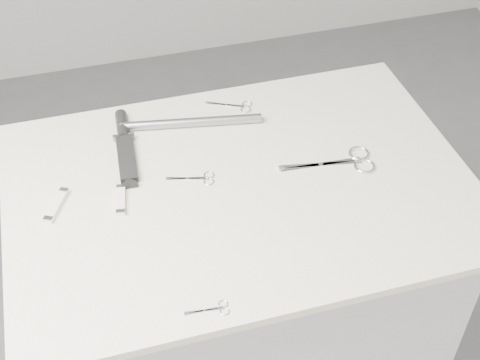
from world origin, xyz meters
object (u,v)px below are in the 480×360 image
object	(u,v)px
embroidery_scissors_b	(237,106)
tiny_scissors	(213,309)
plinth	(240,313)
metal_rail	(191,122)
sheathed_knife	(125,143)
large_shears	(347,161)
pocket_knife_a	(57,205)
pocket_knife_b	(121,200)
embroidery_scissors_a	(199,178)

from	to	relation	value
embroidery_scissors_b	tiny_scissors	xyz separation A→B (m)	(-0.21, -0.57, -0.00)
embroidery_scissors_b	tiny_scissors	distance (m)	0.61
plinth	metal_rail	size ratio (longest dim) A/B	2.69
sheathed_knife	metal_rail	size ratio (longest dim) A/B	0.74
plinth	large_shears	world-z (taller)	large_shears
pocket_knife_a	large_shears	bearing A→B (deg)	-66.49
plinth	pocket_knife_a	bearing A→B (deg)	174.66
embroidery_scissors_b	sheathed_knife	world-z (taller)	sheathed_knife
embroidery_scissors_b	pocket_knife_b	bearing A→B (deg)	-116.61
pocket_knife_a	metal_rail	distance (m)	0.38
embroidery_scissors_b	pocket_knife_a	xyz separation A→B (m)	(-0.46, -0.23, 0.00)
plinth	embroidery_scissors_a	size ratio (longest dim) A/B	8.54
pocket_knife_a	embroidery_scissors_a	bearing A→B (deg)	-62.78
large_shears	embroidery_scissors_a	size ratio (longest dim) A/B	2.02
embroidery_scissors_b	metal_rail	world-z (taller)	metal_rail
sheathed_knife	pocket_knife_a	xyz separation A→B (m)	(-0.17, -0.16, -0.00)
large_shears	metal_rail	world-z (taller)	metal_rail
embroidery_scissors_b	pocket_knife_b	world-z (taller)	pocket_knife_b
large_shears	sheathed_knife	xyz separation A→B (m)	(-0.47, 0.19, 0.01)
embroidery_scissors_b	pocket_knife_b	distance (m)	0.41
pocket_knife_a	tiny_scissors	bearing A→B (deg)	-117.20
embroidery_scissors_a	tiny_scissors	xyz separation A→B (m)	(-0.06, -0.34, -0.00)
embroidery_scissors_a	pocket_knife_b	world-z (taller)	pocket_knife_b
metal_rail	sheathed_knife	bearing A→B (deg)	-169.73
large_shears	tiny_scissors	world-z (taller)	large_shears
embroidery_scissors_a	pocket_knife_a	size ratio (longest dim) A/B	1.11
pocket_knife_a	pocket_knife_b	distance (m)	0.13
pocket_knife_a	sheathed_knife	bearing A→B (deg)	-19.76
plinth	embroidery_scissors_a	bearing A→B (deg)	155.00
sheathed_knife	metal_rail	world-z (taller)	sheathed_knife
plinth	metal_rail	bearing A→B (deg)	104.28
pocket_knife_b	metal_rail	distance (m)	0.29
embroidery_scissors_a	pocket_knife_b	distance (m)	0.17
tiny_scissors	pocket_knife_a	world-z (taller)	pocket_knife_a
large_shears	pocket_knife_b	bearing A→B (deg)	-174.76
pocket_knife_b	plinth	bearing A→B (deg)	-84.37
embroidery_scissors_b	pocket_knife_b	xyz separation A→B (m)	(-0.33, -0.25, 0.00)
metal_rail	embroidery_scissors_b	bearing A→B (deg)	19.48
pocket_knife_a	pocket_knife_b	world-z (taller)	same
tiny_scissors	sheathed_knife	xyz separation A→B (m)	(-0.08, 0.50, 0.01)
plinth	pocket_knife_b	bearing A→B (deg)	176.65
plinth	embroidery_scissors_b	bearing A→B (deg)	75.57
plinth	tiny_scissors	size ratio (longest dim) A/B	11.14
embroidery_scissors_b	pocket_knife_a	bearing A→B (deg)	-127.53
tiny_scissors	pocket_knife_b	size ratio (longest dim) A/B	0.93
sheathed_knife	pocket_knife_a	bearing A→B (deg)	137.58
metal_rail	plinth	bearing A→B (deg)	-75.72
plinth	tiny_scissors	world-z (taller)	tiny_scissors
plinth	pocket_knife_b	xyz separation A→B (m)	(-0.26, 0.01, 0.48)
large_shears	tiny_scissors	bearing A→B (deg)	-134.75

